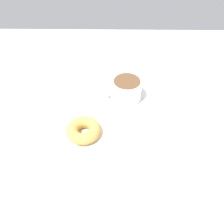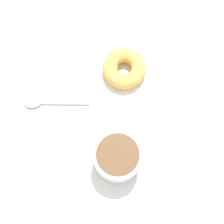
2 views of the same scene
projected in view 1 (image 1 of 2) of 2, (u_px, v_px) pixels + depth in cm
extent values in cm
cube|color=#B2BCC6|center=(111.00, 126.00, 63.59)|extent=(120.00, 120.00, 2.00)
cube|color=white|center=(112.00, 117.00, 64.54)|extent=(34.72, 34.72, 0.30)
cylinder|color=white|center=(127.00, 90.00, 67.90)|extent=(9.34, 9.34, 6.68)
cylinder|color=brown|center=(127.00, 82.00, 65.65)|extent=(8.14, 8.14, 0.60)
torus|color=white|center=(110.00, 90.00, 67.71)|extent=(4.69, 1.21, 4.64)
torus|color=gold|center=(84.00, 130.00, 58.76)|extent=(9.25, 9.25, 3.21)
ellipsoid|color=#B7B2A8|center=(160.00, 148.00, 56.07)|extent=(4.33, 4.03, 0.90)
cylinder|color=#B7B2A8|center=(138.00, 137.00, 58.83)|extent=(9.21, 6.65, 0.56)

